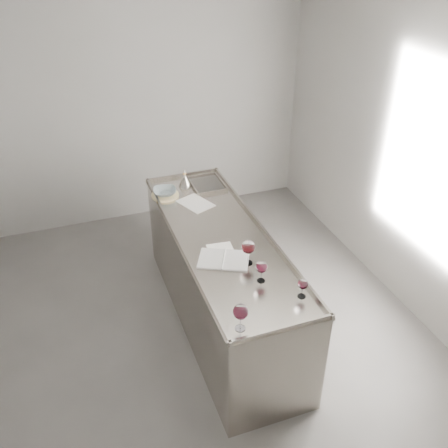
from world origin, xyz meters
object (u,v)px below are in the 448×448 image
object	(u,v)px
wine_glass_middle	(262,267)
counter	(221,280)
wine_glass_left	(241,312)
wine_glass_right	(248,247)
wine_glass_small	(303,285)
wine_funnel	(185,181)
notebook	(224,259)
ceramic_bowl	(165,192)

from	to	relation	value
wine_glass_middle	counter	bearing A→B (deg)	96.35
wine_glass_left	wine_glass_right	size ratio (longest dim) A/B	0.96
wine_glass_small	wine_funnel	size ratio (longest dim) A/B	0.81
wine_glass_middle	wine_glass_small	bearing A→B (deg)	-52.44
wine_glass_right	notebook	distance (m)	0.24
counter	wine_glass_right	world-z (taller)	wine_glass_right
counter	wine_glass_middle	size ratio (longest dim) A/B	13.97
wine_glass_small	wine_funnel	distance (m)	1.92
wine_glass_left	notebook	bearing A→B (deg)	78.37
wine_glass_middle	ceramic_bowl	size ratio (longest dim) A/B	0.79
wine_funnel	wine_glass_small	bearing A→B (deg)	-80.56
notebook	wine_funnel	bearing A→B (deg)	113.59
counter	notebook	world-z (taller)	counter
wine_glass_middle	wine_funnel	size ratio (longest dim) A/B	0.93
wine_glass_left	wine_glass_small	world-z (taller)	wine_glass_left
wine_glass_small	wine_funnel	bearing A→B (deg)	99.44
counter	wine_glass_left	xyz separation A→B (m)	(-0.25, -1.08, 0.61)
wine_glass_right	ceramic_bowl	world-z (taller)	wine_glass_right
wine_glass_left	wine_funnel	world-z (taller)	wine_glass_left
counter	wine_funnel	size ratio (longest dim) A/B	12.95
wine_funnel	ceramic_bowl	bearing A→B (deg)	-151.86
notebook	ceramic_bowl	distance (m)	1.18
wine_glass_right	wine_glass_middle	bearing A→B (deg)	-87.96
counter	wine_glass_left	bearing A→B (deg)	-103.14
wine_glass_middle	wine_glass_right	bearing A→B (deg)	92.04
wine_glass_small	wine_glass_right	bearing A→B (deg)	112.81
wine_glass_left	ceramic_bowl	distance (m)	1.92
wine_glass_middle	wine_glass_small	size ratio (longest dim) A/B	1.14
counter	wine_funnel	bearing A→B (deg)	92.36
wine_glass_right	ceramic_bowl	distance (m)	1.32
counter	wine_glass_left	distance (m)	1.27
notebook	wine_funnel	size ratio (longest dim) A/B	2.51
ceramic_bowl	wine_glass_middle	bearing A→B (deg)	-76.93
wine_glass_right	wine_glass_small	world-z (taller)	wine_glass_right
ceramic_bowl	wine_funnel	size ratio (longest dim) A/B	1.17
wine_glass_middle	wine_glass_small	world-z (taller)	wine_glass_middle
wine_glass_middle	wine_glass_right	xyz separation A→B (m)	(-0.01, 0.24, 0.02)
notebook	ceramic_bowl	size ratio (longest dim) A/B	2.15
counter	wine_glass_right	size ratio (longest dim) A/B	11.67
counter	notebook	xyz separation A→B (m)	(-0.10, -0.33, 0.47)
wine_glass_small	ceramic_bowl	xyz separation A→B (m)	(-0.55, 1.77, -0.06)
wine_glass_small	wine_glass_middle	bearing A→B (deg)	127.56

